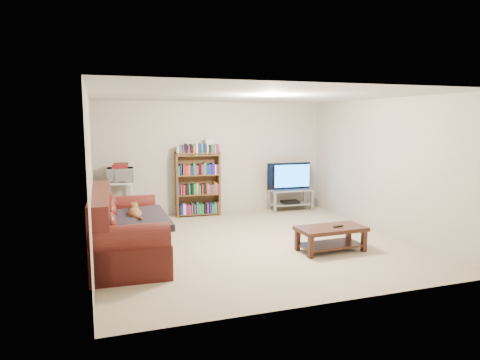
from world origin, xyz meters
name	(u,v)px	position (x,y,z in m)	size (l,w,h in m)	color
floor	(253,242)	(0.00, 0.00, 0.00)	(5.00, 5.00, 0.00)	#C6B493
ceiling	(254,96)	(0.00, 0.00, 2.40)	(5.00, 5.00, 0.00)	white
wall_back	(214,158)	(0.00, 2.50, 1.20)	(5.00, 5.00, 0.00)	beige
wall_front	(335,197)	(0.00, -2.50, 1.20)	(5.00, 5.00, 0.00)	beige
wall_left	(91,177)	(-2.50, 0.00, 1.20)	(5.00, 5.00, 0.00)	beige
wall_right	(383,166)	(2.50, 0.00, 1.20)	(5.00, 5.00, 0.00)	beige
sofa	(122,234)	(-2.10, -0.10, 0.35)	(1.11, 2.38, 1.00)	#511814
blanket	(136,221)	(-1.92, -0.27, 0.58)	(0.91, 1.17, 0.10)	#28222B
cat	(135,213)	(-1.91, -0.06, 0.64)	(0.26, 0.64, 0.19)	brown
coffee_table	(331,234)	(0.97, -0.82, 0.27)	(1.07, 0.56, 0.38)	#361C13
remote	(338,226)	(1.07, -0.87, 0.40)	(0.17, 0.05, 0.02)	black
tv_stand	(290,196)	(1.68, 2.14, 0.32)	(0.96, 0.45, 0.48)	#999EA3
television	(291,176)	(1.68, 2.14, 0.77)	(1.03, 0.14, 0.59)	black
dvd_player	(290,202)	(1.68, 2.14, 0.19)	(0.38, 0.27, 0.06)	black
bookshelf	(198,183)	(-0.41, 2.29, 0.69)	(0.95, 0.35, 1.35)	brown
shelf_clutter	(202,147)	(-0.31, 2.30, 1.45)	(0.69, 0.22, 0.28)	silver
microwave_stand	(121,196)	(-1.99, 2.17, 0.52)	(0.53, 0.41, 0.81)	silver
microwave	(120,175)	(-1.99, 2.17, 0.95)	(0.50, 0.34, 0.28)	silver
game_boxes	(120,167)	(-1.99, 2.17, 1.11)	(0.30, 0.26, 0.05)	maroon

